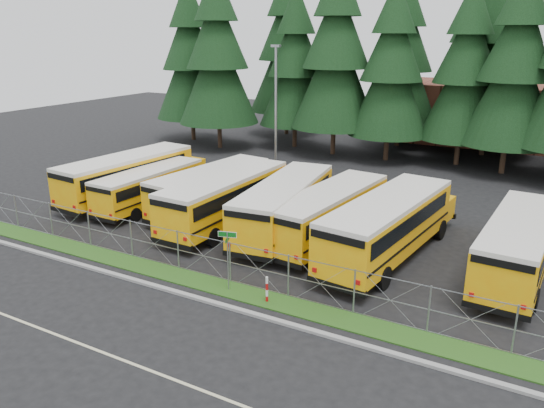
{
  "coord_description": "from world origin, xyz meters",
  "views": [
    {
      "loc": [
        11.42,
        -19.51,
        11.01
      ],
      "look_at": [
        -1.57,
        4.0,
        2.29
      ],
      "focal_mm": 35.0,
      "sensor_mm": 36.0,
      "label": 1
    }
  ],
  "objects_px": {
    "bus_2": "(215,190)",
    "striped_bollard": "(267,290)",
    "bus_0": "(132,177)",
    "bus_4": "(287,206)",
    "bus_3": "(230,199)",
    "light_standard": "(276,107)",
    "bus_1": "(153,188)",
    "bus_5": "(332,214)",
    "bus_east": "(519,247)",
    "bus_6": "(391,227)",
    "street_sign": "(228,248)"
  },
  "relations": [
    {
      "from": "bus_6",
      "to": "striped_bollard",
      "type": "distance_m",
      "value": 7.98
    },
    {
      "from": "bus_3",
      "to": "light_standard",
      "type": "distance_m",
      "value": 12.07
    },
    {
      "from": "striped_bollard",
      "to": "bus_5",
      "type": "bearing_deg",
      "value": 92.98
    },
    {
      "from": "street_sign",
      "to": "light_standard",
      "type": "relative_size",
      "value": 0.28
    },
    {
      "from": "bus_4",
      "to": "light_standard",
      "type": "distance_m",
      "value": 12.98
    },
    {
      "from": "bus_6",
      "to": "street_sign",
      "type": "xyz_separation_m",
      "value": [
        -5.15,
        -7.13,
        0.42
      ]
    },
    {
      "from": "bus_1",
      "to": "bus_2",
      "type": "xyz_separation_m",
      "value": [
        4.05,
        1.21,
        0.13
      ]
    },
    {
      "from": "bus_4",
      "to": "light_standard",
      "type": "relative_size",
      "value": 1.15
    },
    {
      "from": "bus_2",
      "to": "bus_3",
      "type": "distance_m",
      "value": 2.71
    },
    {
      "from": "bus_east",
      "to": "street_sign",
      "type": "bearing_deg",
      "value": -141.62
    },
    {
      "from": "bus_5",
      "to": "striped_bollard",
      "type": "distance_m",
      "value": 8.11
    },
    {
      "from": "bus_2",
      "to": "striped_bollard",
      "type": "xyz_separation_m",
      "value": [
        8.95,
        -9.04,
        -0.82
      ]
    },
    {
      "from": "bus_1",
      "to": "bus_6",
      "type": "relative_size",
      "value": 0.8
    },
    {
      "from": "bus_1",
      "to": "bus_east",
      "type": "bearing_deg",
      "value": 1.98
    },
    {
      "from": "bus_1",
      "to": "bus_5",
      "type": "xyz_separation_m",
      "value": [
        12.58,
        0.22,
        0.18
      ]
    },
    {
      "from": "bus_3",
      "to": "bus_1",
      "type": "bearing_deg",
      "value": 178.2
    },
    {
      "from": "bus_1",
      "to": "bus_0",
      "type": "bearing_deg",
      "value": 166.68
    },
    {
      "from": "bus_0",
      "to": "light_standard",
      "type": "bearing_deg",
      "value": 64.9
    },
    {
      "from": "bus_4",
      "to": "street_sign",
      "type": "distance_m",
      "value": 7.89
    },
    {
      "from": "bus_3",
      "to": "bus_6",
      "type": "bearing_deg",
      "value": 0.54
    },
    {
      "from": "bus_0",
      "to": "bus_6",
      "type": "relative_size",
      "value": 0.97
    },
    {
      "from": "bus_0",
      "to": "bus_east",
      "type": "distance_m",
      "value": 24.43
    },
    {
      "from": "bus_east",
      "to": "bus_0",
      "type": "bearing_deg",
      "value": -178.09
    },
    {
      "from": "bus_0",
      "to": "bus_4",
      "type": "height_order",
      "value": "bus_0"
    },
    {
      "from": "street_sign",
      "to": "bus_5",
      "type": "bearing_deg",
      "value": 78.33
    },
    {
      "from": "bus_4",
      "to": "bus_east",
      "type": "distance_m",
      "value": 12.18
    },
    {
      "from": "bus_5",
      "to": "light_standard",
      "type": "xyz_separation_m",
      "value": [
        -9.21,
        10.44,
        4.03
      ]
    },
    {
      "from": "bus_5",
      "to": "light_standard",
      "type": "bearing_deg",
      "value": 137.44
    },
    {
      "from": "bus_1",
      "to": "bus_5",
      "type": "distance_m",
      "value": 12.58
    },
    {
      "from": "light_standard",
      "to": "bus_6",
      "type": "bearing_deg",
      "value": -41.36
    },
    {
      "from": "bus_2",
      "to": "bus_east",
      "type": "relative_size",
      "value": 0.96
    },
    {
      "from": "bus_1",
      "to": "bus_3",
      "type": "distance_m",
      "value": 6.26
    },
    {
      "from": "bus_4",
      "to": "bus_2",
      "type": "bearing_deg",
      "value": 162.75
    },
    {
      "from": "bus_0",
      "to": "bus_2",
      "type": "distance_m",
      "value": 6.49
    },
    {
      "from": "bus_1",
      "to": "bus_2",
      "type": "distance_m",
      "value": 4.23
    },
    {
      "from": "bus_1",
      "to": "bus_4",
      "type": "bearing_deg",
      "value": 2.19
    },
    {
      "from": "bus_6",
      "to": "striped_bollard",
      "type": "height_order",
      "value": "bus_6"
    },
    {
      "from": "bus_2",
      "to": "bus_5",
      "type": "relative_size",
      "value": 0.96
    },
    {
      "from": "bus_5",
      "to": "light_standard",
      "type": "height_order",
      "value": "light_standard"
    },
    {
      "from": "bus_1",
      "to": "light_standard",
      "type": "relative_size",
      "value": 0.97
    },
    {
      "from": "bus_0",
      "to": "bus_3",
      "type": "bearing_deg",
      "value": -1.7
    },
    {
      "from": "bus_0",
      "to": "bus_4",
      "type": "relative_size",
      "value": 1.02
    },
    {
      "from": "bus_4",
      "to": "light_standard",
      "type": "xyz_separation_m",
      "value": [
        -6.45,
        10.54,
        3.97
      ]
    },
    {
      "from": "bus_2",
      "to": "bus_3",
      "type": "bearing_deg",
      "value": -29.09
    },
    {
      "from": "light_standard",
      "to": "bus_2",
      "type": "bearing_deg",
      "value": -85.92
    },
    {
      "from": "bus_4",
      "to": "light_standard",
      "type": "bearing_deg",
      "value": 114.93
    },
    {
      "from": "bus_2",
      "to": "bus_6",
      "type": "distance_m",
      "value": 12.18
    },
    {
      "from": "bus_3",
      "to": "striped_bollard",
      "type": "distance_m",
      "value": 10.11
    },
    {
      "from": "bus_3",
      "to": "bus_east",
      "type": "xyz_separation_m",
      "value": [
        15.77,
        0.55,
        -0.06
      ]
    },
    {
      "from": "street_sign",
      "to": "striped_bollard",
      "type": "xyz_separation_m",
      "value": [
        2.05,
        -0.15,
        -1.43
      ]
    }
  ]
}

